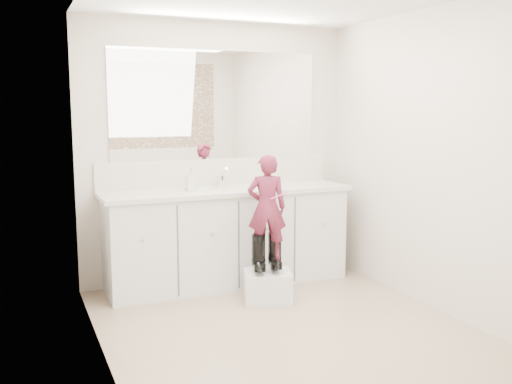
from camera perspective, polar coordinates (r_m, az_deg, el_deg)
name	(u,v)px	position (r m, az deg, el deg)	size (l,w,h in m)	color
floor	(287,329)	(4.32, 3.09, -13.55)	(3.00, 3.00, 0.00)	#867357
wall_back	(217,152)	(5.40, -3.93, 3.98)	(2.60, 2.60, 0.00)	beige
wall_front	(432,197)	(2.78, 17.21, -0.47)	(2.60, 2.60, 0.00)	beige
wall_left	(99,176)	(3.64, -15.41, 1.60)	(3.00, 3.00, 0.00)	beige
wall_right	(434,160)	(4.75, 17.41, 3.03)	(3.00, 3.00, 0.00)	beige
vanity_cabinet	(228,238)	(5.27, -2.84, -4.66)	(2.20, 0.55, 0.85)	silver
countertop	(228,191)	(5.17, -2.82, 0.11)	(2.28, 0.58, 0.04)	beige
backsplash	(218,172)	(5.41, -3.85, 2.02)	(2.28, 0.03, 0.25)	beige
mirror	(217,105)	(5.38, -3.93, 8.65)	(2.00, 0.02, 1.00)	white
dot_panel	(435,99)	(2.76, 17.48, 8.84)	(2.00, 0.01, 1.20)	#472819
faucet	(222,181)	(5.31, -3.45, 1.09)	(0.08, 0.08, 0.10)	silver
cup	(272,182)	(5.31, 1.64, 1.03)	(0.09, 0.09, 0.09)	beige
soap_bottle	(191,180)	(5.06, -6.53, 1.24)	(0.09, 0.09, 0.20)	silver
step_stool	(268,286)	(4.88, 1.17, -9.37)	(0.39, 0.32, 0.25)	silver
boot_left	(259,253)	(4.79, 0.25, -6.14)	(0.12, 0.22, 0.32)	black
boot_right	(275,251)	(4.85, 1.89, -5.97)	(0.12, 0.22, 0.32)	black
toddler	(267,208)	(4.74, 1.09, -1.57)	(0.32, 0.21, 0.89)	#AB3461
toothbrush	(279,196)	(4.68, 2.28, -0.39)	(0.01, 0.01, 0.14)	#E85A98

